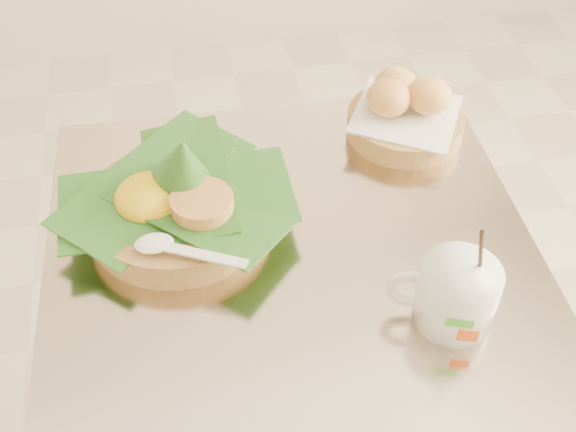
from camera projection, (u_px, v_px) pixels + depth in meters
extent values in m
cylinder|color=gray|center=(291.00, 394.00, 1.30)|extent=(0.07, 0.07, 0.69)
cube|color=beige|center=(292.00, 258.00, 1.04)|extent=(0.72, 0.72, 0.03)
cylinder|color=#A88448|center=(179.00, 210.00, 1.06)|extent=(0.27, 0.27, 0.04)
cone|color=#265317|center=(181.00, 165.00, 1.01)|extent=(0.14, 0.16, 0.14)
ellipsoid|color=yellow|center=(149.00, 198.00, 1.04)|extent=(0.10, 0.10, 0.06)
cylinder|color=#CC9347|center=(202.00, 204.00, 1.01)|extent=(0.09, 0.09, 0.02)
cylinder|color=#A88448|center=(405.00, 124.00, 1.21)|extent=(0.19, 0.19, 0.04)
cube|color=white|center=(406.00, 114.00, 1.20)|extent=(0.22, 0.22, 0.01)
ellipsoid|color=#B6752A|center=(388.00, 98.00, 1.17)|extent=(0.07, 0.07, 0.06)
ellipsoid|color=#B6752A|center=(429.00, 96.00, 1.18)|extent=(0.07, 0.07, 0.06)
ellipsoid|color=#B6752A|center=(396.00, 86.00, 1.20)|extent=(0.07, 0.07, 0.06)
cylinder|color=white|center=(457.00, 295.00, 0.92)|extent=(0.10, 0.10, 0.09)
torus|color=white|center=(411.00, 289.00, 0.92)|extent=(0.07, 0.03, 0.06)
cylinder|color=#4B2515|center=(462.00, 274.00, 0.89)|extent=(0.10, 0.10, 0.01)
cylinder|color=black|center=(480.00, 257.00, 0.87)|extent=(0.04, 0.04, 0.13)
cube|color=green|center=(459.00, 324.00, 0.87)|extent=(0.03, 0.01, 0.01)
cube|color=orange|center=(468.00, 336.00, 0.89)|extent=(0.02, 0.01, 0.02)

